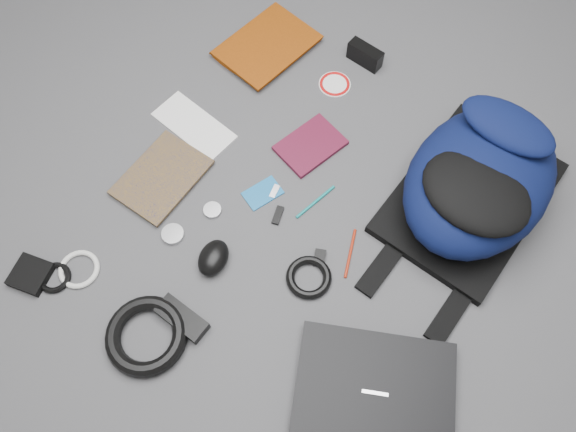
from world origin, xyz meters
The scene contains 24 objects.
ground centered at (0.00, 0.00, 0.00)m, with size 4.00×4.00×0.00m, color #4F4F51.
backpack centered at (0.35, 0.30, 0.11)m, with size 0.35×0.51×0.21m, color black, non-canonical shape.
laptop centered at (0.39, -0.26, 0.02)m, with size 0.34×0.27×0.03m, color black.
textbook_red centered at (-0.46, 0.45, 0.01)m, with size 0.20×0.27×0.03m, color #742E06.
comic_book centered at (-0.42, -0.08, 0.01)m, with size 0.17×0.23×0.02m, color #AA7D0C.
envelope centered at (-0.37, 0.10, 0.00)m, with size 0.23×0.11×0.00m, color white.
dvd_case centered at (-0.07, 0.21, 0.01)m, with size 0.12×0.17×0.01m, color #450D1F.
compact_camera centered at (-0.09, 0.55, 0.03)m, with size 0.10×0.04×0.06m, color black.
sticker_disc centered at (-0.12, 0.43, 0.00)m, with size 0.09×0.09×0.00m, color white.
pen_teal centered at (0.03, 0.08, 0.00)m, with size 0.01×0.01×0.13m, color #0D7C7D.
pen_red centered at (0.18, 0.01, 0.00)m, with size 0.01×0.01×0.13m, color #A2220C.
id_badge centered at (-0.10, 0.03, 0.00)m, with size 0.06×0.10×0.00m, color #176BAE.
usb_black centered at (-0.03, -0.01, 0.00)m, with size 0.02×0.05×0.01m, color black.
usb_silver centered at (-0.07, 0.05, 0.00)m, with size 0.02×0.04×0.01m, color #B7B7B9.
key_fob centered at (0.12, -0.05, 0.01)m, with size 0.03×0.04×0.01m, color black.
mouse centered at (-0.09, -0.19, 0.03)m, with size 0.07×0.10×0.05m, color black.
headphone_left centered at (-0.17, -0.09, 0.01)m, with size 0.05×0.05×0.01m, color #A9A9AB.
headphone_right centered at (-0.22, -0.19, 0.01)m, with size 0.06×0.06×0.01m, color #B2B2B4.
cable_coil centered at (0.13, -0.10, 0.01)m, with size 0.11×0.11×0.02m, color black.
power_brick centered at (-0.06, -0.35, 0.02)m, with size 0.12×0.05×0.03m, color black.
power_cord_coil centered at (-0.10, -0.43, 0.02)m, with size 0.19×0.19×0.04m, color black.
pouch centered at (-0.43, -0.46, 0.01)m, with size 0.09×0.09×0.02m, color black.
earbud_coil centered at (-0.38, -0.44, 0.01)m, with size 0.08×0.08×0.01m, color black.
white_cable_coil centered at (-0.35, -0.39, 0.01)m, with size 0.10×0.10×0.01m, color white.
Camera 1 is at (0.33, -0.50, 1.28)m, focal length 35.00 mm.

